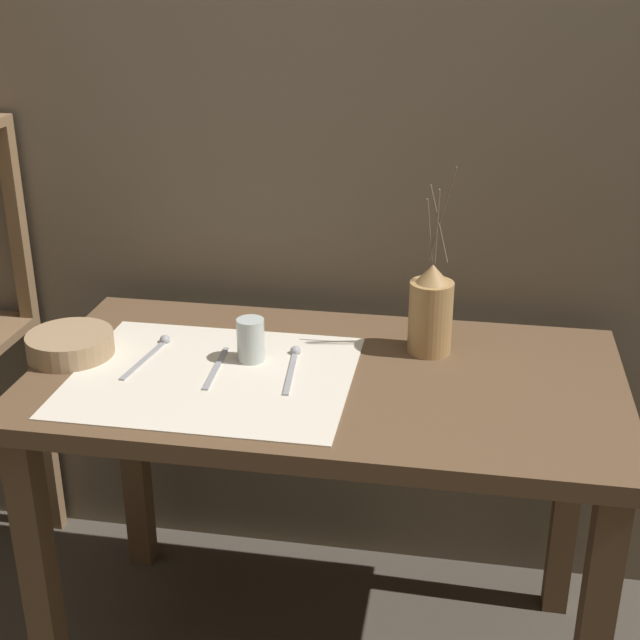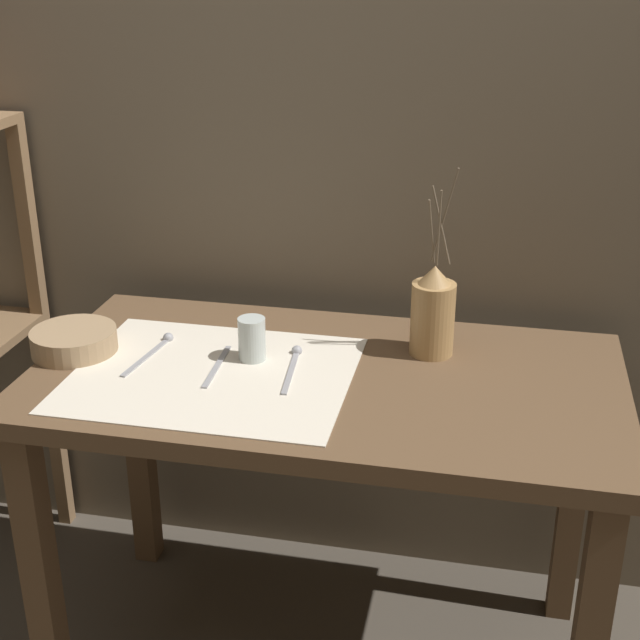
% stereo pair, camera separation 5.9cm
% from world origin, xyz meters
% --- Properties ---
extents(stone_wall_back, '(7.00, 0.06, 2.40)m').
position_xyz_m(stone_wall_back, '(0.00, 0.44, 1.20)').
color(stone_wall_back, '#6B5E4C').
rests_on(stone_wall_back, ground_plane).
extents(wooden_table, '(1.24, 0.66, 0.76)m').
position_xyz_m(wooden_table, '(0.00, 0.00, 0.65)').
color(wooden_table, brown).
rests_on(wooden_table, ground_plane).
extents(linen_cloth, '(0.58, 0.47, 0.00)m').
position_xyz_m(linen_cloth, '(-0.23, -0.05, 0.76)').
color(linen_cloth, beige).
rests_on(linen_cloth, wooden_table).
extents(pitcher_with_flowers, '(0.10, 0.10, 0.42)m').
position_xyz_m(pitcher_with_flowers, '(0.21, 0.15, 0.85)').
color(pitcher_with_flowers, '#A87F4C').
rests_on(pitcher_with_flowers, wooden_table).
extents(wooden_bowl, '(0.19, 0.19, 0.05)m').
position_xyz_m(wooden_bowl, '(-0.56, -0.01, 0.79)').
color(wooden_bowl, '#9E7F5B').
rests_on(wooden_bowl, wooden_table).
extents(glass_tumbler_near, '(0.06, 0.06, 0.09)m').
position_xyz_m(glass_tumbler_near, '(-0.17, 0.03, 0.81)').
color(glass_tumbler_near, '#B7C1BC').
rests_on(glass_tumbler_near, wooden_table).
extents(spoon_inner, '(0.04, 0.21, 0.02)m').
position_xyz_m(spoon_inner, '(-0.38, 0.05, 0.77)').
color(spoon_inner, '#939399').
rests_on(spoon_inner, wooden_table).
extents(fork_outer, '(0.02, 0.20, 0.00)m').
position_xyz_m(fork_outer, '(-0.23, -0.03, 0.76)').
color(fork_outer, '#939399').
rests_on(fork_outer, wooden_table).
extents(spoon_outer, '(0.04, 0.21, 0.02)m').
position_xyz_m(spoon_outer, '(-0.08, 0.04, 0.77)').
color(spoon_outer, '#939399').
rests_on(spoon_outer, wooden_table).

